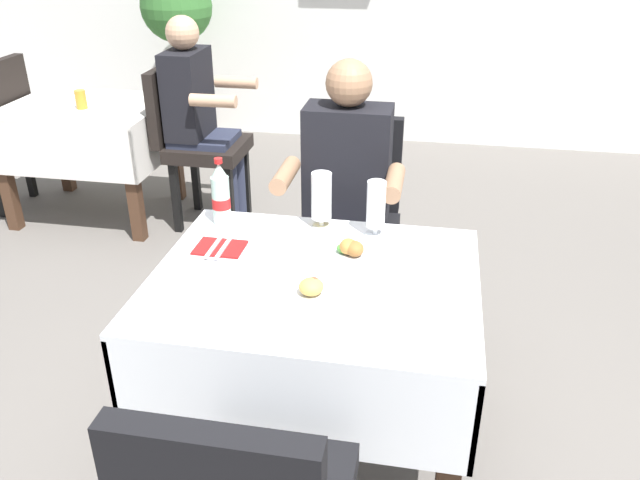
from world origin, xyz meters
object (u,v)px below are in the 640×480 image
object	(u,v)px
chair_far_diner_seat	(349,216)
cola_bottle_primary	(221,195)
plate_far_diner	(345,251)
beer_glass_left	(376,208)
seated_diner_far	(345,193)
beer_glass_middle	(321,199)
background_chair_right	(193,137)
main_dining_table	(315,319)
background_patron	(199,112)
potted_plant_corner	(179,34)
napkin_cutlery_set	(220,247)
plate_near_camera	(309,294)
background_dining_table	(90,134)
background_table_tumbler	(81,99)

from	to	relation	value
chair_far_diner_seat	cola_bottle_primary	bearing A→B (deg)	-129.89
plate_far_diner	beer_glass_left	bearing A→B (deg)	65.66
beer_glass_left	seated_diner_far	bearing A→B (deg)	113.50
beer_glass_middle	background_chair_right	bearing A→B (deg)	126.55
main_dining_table	background_patron	distance (m)	2.07
beer_glass_left	chair_far_diner_seat	bearing A→B (deg)	107.99
beer_glass_middle	seated_diner_far	bearing A→B (deg)	84.05
plate_far_diner	potted_plant_corner	world-z (taller)	potted_plant_corner
background_chair_right	beer_glass_left	bearing A→B (deg)	-49.12
beer_glass_middle	napkin_cutlery_set	xyz separation A→B (m)	(-0.32, -0.24, -0.11)
plate_near_camera	background_chair_right	size ratio (longest dim) A/B	0.25
main_dining_table	plate_far_diner	world-z (taller)	plate_far_diner
background_dining_table	background_table_tumbler	distance (m)	0.25
chair_far_diner_seat	background_dining_table	world-z (taller)	chair_far_diner_seat
background_patron	beer_glass_left	bearing A→B (deg)	-50.25
background_chair_right	background_patron	distance (m)	0.16
plate_near_camera	background_table_tumbler	xyz separation A→B (m)	(-1.75, 1.84, 0.04)
background_chair_right	background_table_tumbler	size ratio (longest dim) A/B	8.82
beer_glass_left	background_dining_table	distance (m)	2.43
beer_glass_middle	background_table_tumbler	world-z (taller)	beer_glass_middle
seated_diner_far	background_dining_table	xyz separation A→B (m)	(-1.76, 1.06, -0.17)
beer_glass_left	background_patron	xyz separation A→B (m)	(-1.20, 1.44, -0.12)
chair_far_diner_seat	background_chair_right	bearing A→B (deg)	138.92
beer_glass_middle	main_dining_table	bearing A→B (deg)	-83.18
plate_near_camera	plate_far_diner	distance (m)	0.30
beer_glass_left	beer_glass_middle	bearing A→B (deg)	170.62
plate_far_diner	potted_plant_corner	bearing A→B (deg)	120.27
chair_far_diner_seat	napkin_cutlery_set	size ratio (longest dim) A/B	5.09
main_dining_table	plate_near_camera	size ratio (longest dim) A/B	4.33
napkin_cutlery_set	cola_bottle_primary	bearing A→B (deg)	105.38
beer_glass_left	potted_plant_corner	world-z (taller)	potted_plant_corner
beer_glass_middle	background_dining_table	distance (m)	2.25
background_dining_table	background_chair_right	world-z (taller)	background_chair_right
main_dining_table	plate_far_diner	size ratio (longest dim) A/B	4.33
background_table_tumbler	main_dining_table	bearing A→B (deg)	-44.22
chair_far_diner_seat	background_table_tumbler	size ratio (longest dim) A/B	8.82
background_dining_table	napkin_cutlery_set	bearing A→B (deg)	-49.54
plate_far_diner	background_patron	xyz separation A→B (m)	(-1.12, 1.63, -0.03)
beer_glass_middle	background_dining_table	world-z (taller)	beer_glass_middle
beer_glass_middle	background_dining_table	bearing A→B (deg)	140.75
napkin_cutlery_set	background_dining_table	xyz separation A→B (m)	(-1.41, 1.65, -0.19)
background_patron	background_table_tumbler	distance (m)	0.71
beer_glass_middle	napkin_cutlery_set	world-z (taller)	beer_glass_middle
background_patron	napkin_cutlery_set	bearing A→B (deg)	-67.65
seated_diner_far	beer_glass_middle	bearing A→B (deg)	-95.95
chair_far_diner_seat	main_dining_table	bearing A→B (deg)	-90.00
beer_glass_left	beer_glass_middle	world-z (taller)	beer_glass_middle
background_table_tumbler	napkin_cutlery_set	bearing A→B (deg)	-48.69
plate_near_camera	cola_bottle_primary	xyz separation A→B (m)	(-0.43, 0.47, 0.10)
background_dining_table	chair_far_diner_seat	bearing A→B (deg)	-28.21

